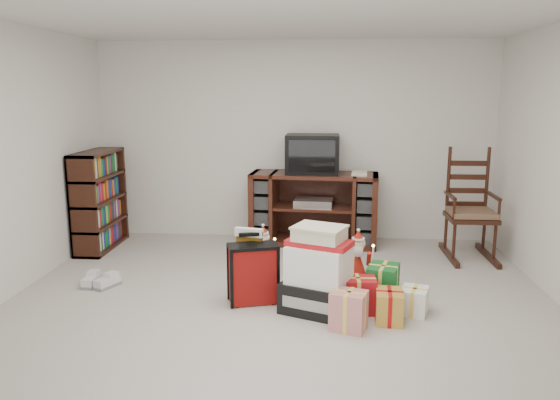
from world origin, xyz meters
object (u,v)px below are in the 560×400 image
Objects in this scene: mrs_claus_figurine at (263,256)px; gift_cluster at (380,300)px; bookshelf at (99,202)px; red_suitcase at (253,274)px; tv_stand at (314,208)px; teddy_bear at (318,291)px; santa_figurine at (357,265)px; crt_television at (312,154)px; rocking_chair at (469,219)px; sneaker_pair at (99,282)px; gift_pile at (319,275)px.

gift_cluster is (1.10, -0.93, -0.07)m from mrs_claus_figurine.
bookshelf is 2.63m from red_suitcase.
teddy_bear is at bearing -82.85° from tv_stand.
tv_stand reaches higher than santa_figurine.
red_suitcase is at bearing 170.01° from gift_cluster.
teddy_bear is at bearing -54.02° from mrs_claus_figurine.
crt_television is (-0.11, 2.06, 0.98)m from teddy_bear.
rocking_chair reaches higher than gift_cluster.
bookshelf is at bearing -166.25° from tv_stand.
teddy_bear is 2.17m from sneaker_pair.
mrs_claus_figurine is at bearing -106.49° from tv_stand.
mrs_claus_figurine is at bearing 139.76° from gift_cluster.
rocking_chair is 2.45m from mrs_claus_figurine.
crt_television is at bearing 49.68° from sneaker_pair.
sneaker_pair is at bearing -164.05° from mrs_claus_figurine.
crt_television is at bearing 106.05° from gift_cluster.
tv_stand reaches higher than red_suitcase.
rocking_chair is (4.36, 0.00, -0.12)m from bookshelf.
tv_stand is at bearing 8.83° from bookshelf.
tv_stand is at bearing 166.88° from rocking_chair.
gift_pile is (2.66, -1.76, -0.24)m from bookshelf.
sneaker_pair is 2.87m from crt_television.
tv_stand is 4.76× the size of teddy_bear.
tv_stand is 4.68× the size of sneaker_pair.
teddy_bear is 0.59× the size of santa_figurine.
sneaker_pair is at bearing 170.87° from teddy_bear.
gift_cluster is at bearing -69.61° from tv_stand.
sneaker_pair is 0.53× the size of crt_television.
bookshelf is at bearing 148.02° from teddy_bear.
crt_television is (-1.81, 0.40, 0.68)m from rocking_chair.
santa_figurine is 0.71m from gift_cluster.
bookshelf is at bearing 150.53° from gift_cluster.
santa_figurine reaches higher than gift_cluster.
tv_stand is 1.59m from santa_figurine.
bookshelf reaches higher than teddy_bear.
santa_figurine is at bearing -140.67° from rocking_chair.
crt_television reaches higher than mrs_claus_figurine.
sneaker_pair is at bearing -175.44° from santa_figurine.
rocking_chair reaches higher than bookshelf.
rocking_chair reaches higher than sneaker_pair.
tv_stand is at bearing 114.61° from gift_pile.
bookshelf is 2.28m from mrs_claus_figurine.
sneaker_pair is 0.37× the size of gift_cluster.
santa_figurine is (0.37, 0.65, -0.11)m from gift_pile.
mrs_claus_figurine is (-0.58, 0.89, -0.12)m from gift_pile.
red_suitcase is 0.98× the size of crt_television.
red_suitcase reaches higher than santa_figurine.
sneaker_pair is (-1.56, 0.29, -0.23)m from red_suitcase.
crt_television is at bearing 59.75° from red_suitcase.
gift_pile reaches higher than mrs_claus_figurine.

